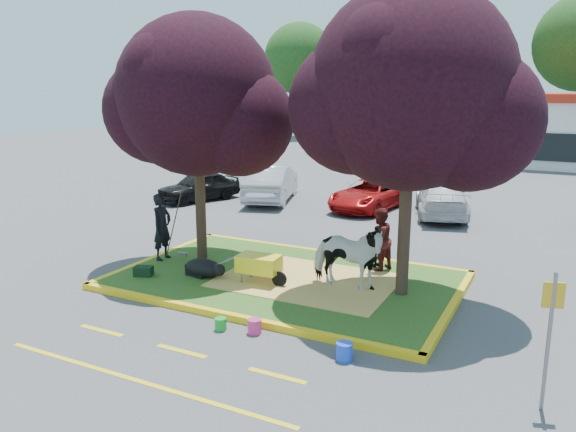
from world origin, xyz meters
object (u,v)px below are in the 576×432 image
at_px(cow, 347,257).
at_px(calf, 204,268).
at_px(handler, 162,227).
at_px(car_silver, 272,183).
at_px(sign_post, 550,328).
at_px(car_black, 199,186).
at_px(wheelbarrow, 259,264).
at_px(bucket_green, 221,324).
at_px(bucket_blue, 344,351).
at_px(bucket_pink, 255,326).

relative_size(cow, calf, 1.81).
distance_m(cow, calf, 3.64).
distance_m(handler, car_silver, 9.35).
xyz_separation_m(handler, car_silver, (-1.61, 9.21, -0.28)).
relative_size(handler, sign_post, 0.83).
relative_size(handler, car_black, 0.50).
xyz_separation_m(wheelbarrow, bucket_green, (0.48, -2.43, -0.50)).
bearing_deg(sign_post, bucket_blue, 160.84).
bearing_deg(calf, sign_post, -32.49).
bearing_deg(bucket_blue, calf, 153.96).
bearing_deg(bucket_green, car_black, 127.51).
distance_m(cow, bucket_green, 3.45).
bearing_deg(bucket_green, wheelbarrow, 101.30).
bearing_deg(calf, bucket_pink, -53.15).
bearing_deg(cow, car_silver, 38.38).
relative_size(wheelbarrow, sign_post, 0.84).
bearing_deg(bucket_blue, car_black, 135.36).
relative_size(bucket_blue, car_black, 0.09).
xyz_separation_m(cow, calf, (-3.51, -0.76, -0.56)).
height_order(handler, bucket_blue, handler).
bearing_deg(bucket_blue, cow, 110.64).
relative_size(car_black, car_silver, 0.78).
bearing_deg(bucket_pink, calf, 142.52).
xyz_separation_m(bucket_pink, car_silver, (-6.12, 11.96, 0.63)).
xyz_separation_m(handler, sign_post, (9.76, -3.10, 0.27)).
bearing_deg(bucket_green, handler, 142.57).
height_order(sign_post, bucket_green, sign_post).
bearing_deg(car_silver, wheelbarrow, 99.25).
height_order(calf, bucket_pink, calf).
distance_m(handler, car_black, 8.95).
distance_m(wheelbarrow, car_black, 11.33).
xyz_separation_m(bucket_pink, car_black, (-8.91, 10.53, 0.47)).
height_order(bucket_green, car_silver, car_silver).
bearing_deg(cow, bucket_pink, 164.16).
xyz_separation_m(sign_post, bucket_green, (-5.93, 0.18, -1.20)).
bearing_deg(cow, bucket_blue, -158.29).
relative_size(cow, bucket_blue, 5.67).
distance_m(bucket_green, bucket_pink, 0.71).
bearing_deg(cow, handler, 91.61).
xyz_separation_m(cow, bucket_blue, (1.14, -3.04, -0.77)).
distance_m(cow, handler, 5.36).
height_order(sign_post, car_silver, sign_post).
distance_m(calf, wheelbarrow, 1.52).
height_order(handler, bucket_pink, handler).
bearing_deg(bucket_pink, bucket_green, -165.97).
height_order(calf, sign_post, sign_post).
bearing_deg(bucket_blue, bucket_green, 178.65).
bearing_deg(cow, car_black, 52.68).
relative_size(calf, sign_post, 0.47).
height_order(handler, car_silver, handler).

